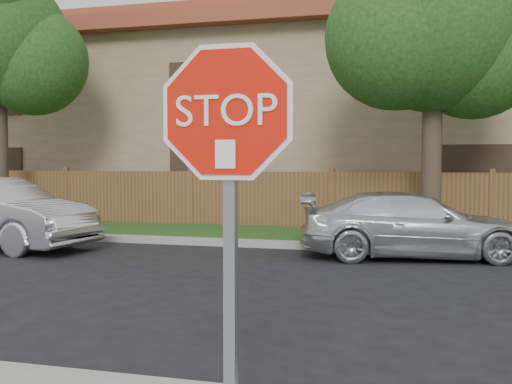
# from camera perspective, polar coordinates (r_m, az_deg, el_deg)

# --- Properties ---
(far_curb) EXTENTS (70.00, 0.30, 0.15)m
(far_curb) POSITION_cam_1_polar(r_m,az_deg,el_deg) (12.97, 5.28, -5.10)
(far_curb) COLOR gray
(far_curb) RESTS_ON ground
(grass_strip) EXTENTS (70.00, 3.00, 0.12)m
(grass_strip) POSITION_cam_1_polar(r_m,az_deg,el_deg) (14.59, 6.37, -4.27)
(grass_strip) COLOR #1E4714
(grass_strip) RESTS_ON ground
(fence) EXTENTS (70.00, 0.12, 1.60)m
(fence) POSITION_cam_1_polar(r_m,az_deg,el_deg) (16.09, 7.24, -0.95)
(fence) COLOR brown
(fence) RESTS_ON ground
(apartment_building) EXTENTS (35.20, 9.20, 7.20)m
(apartment_building) POSITION_cam_1_polar(r_m,az_deg,el_deg) (21.68, 9.28, 7.26)
(apartment_building) COLOR #867353
(apartment_building) RESTS_ON ground
(tree_mid) EXTENTS (4.80, 3.90, 7.35)m
(tree_mid) POSITION_cam_1_polar(r_m,az_deg,el_deg) (14.40, 16.65, 14.80)
(tree_mid) COLOR #382B21
(tree_mid) RESTS_ON ground
(stop_sign) EXTENTS (1.01, 0.13, 2.55)m
(stop_sign) POSITION_cam_1_polar(r_m,az_deg,el_deg) (3.18, -2.70, 1.80)
(stop_sign) COLOR gray
(stop_sign) RESTS_ON sidewalk_near
(sedan_right) EXTENTS (4.68, 2.54, 1.29)m
(sedan_right) POSITION_cam_1_polar(r_m,az_deg,el_deg) (12.10, 14.78, -3.06)
(sedan_right) COLOR silver
(sedan_right) RESTS_ON ground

